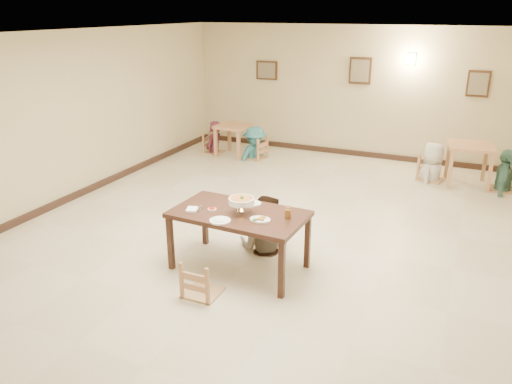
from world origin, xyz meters
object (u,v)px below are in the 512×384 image
at_px(bg_chair_ll, 214,134).
at_px(main_diner, 265,196).
at_px(chair_far, 267,219).
at_px(bg_diner_a, 213,121).
at_px(chair_near, 202,261).
at_px(bg_diner_c, 435,143).
at_px(main_table, 239,218).
at_px(drink_glass, 288,213).
at_px(bg_chair_lr, 255,138).
at_px(bg_diner_d, 509,149).
at_px(bg_chair_rl, 434,156).
at_px(bg_table_left, 234,131).
at_px(bg_table_right, 470,151).
at_px(bg_diner_b, 255,127).
at_px(bg_chair_rr, 506,164).
at_px(curry_warmer, 242,201).

bearing_deg(bg_chair_ll, main_diner, -147.63).
height_order(chair_far, bg_diner_a, bg_diner_a).
xyz_separation_m(chair_near, bg_diner_c, (2.13, 5.73, 0.33)).
xyz_separation_m(main_table, bg_diner_c, (2.00, 4.95, 0.05)).
bearing_deg(drink_glass, bg_chair_ll, 127.43).
height_order(chair_near, bg_chair_lr, bg_chair_lr).
bearing_deg(bg_diner_a, bg_diner_d, 89.18).
bearing_deg(chair_far, bg_chair_rl, 70.67).
distance_m(chair_near, main_diner, 1.53).
relative_size(main_table, bg_table_left, 2.23).
height_order(chair_near, bg_diner_d, bg_diner_d).
xyz_separation_m(drink_glass, bg_diner_a, (-3.74, 4.89, -0.11)).
distance_m(main_diner, bg_table_right, 4.97).
bearing_deg(bg_diner_b, bg_diner_c, -73.36).
distance_m(bg_chair_ll, bg_chair_lr, 1.12).
relative_size(bg_chair_lr, bg_chair_rr, 0.95).
bearing_deg(drink_glass, bg_diner_b, 118.49).
height_order(bg_chair_lr, bg_diner_d, bg_diner_d).
xyz_separation_m(bg_table_left, bg_diner_a, (-0.56, 0.03, 0.17)).
height_order(bg_table_right, bg_diner_c, bg_diner_c).
bearing_deg(bg_diner_c, bg_table_left, -76.86).
height_order(chair_near, bg_chair_rr, bg_chair_rr).
xyz_separation_m(bg_table_right, bg_diner_a, (-5.75, 0.03, 0.09)).
bearing_deg(bg_diner_b, chair_near, -146.27).
height_order(main_table, bg_diner_c, bg_diner_c).
bearing_deg(main_table, bg_diner_d, 58.26).
xyz_separation_m(bg_chair_ll, bg_diner_d, (6.42, -0.09, 0.36)).
bearing_deg(main_diner, chair_far, -93.18).
height_order(main_table, bg_chair_ll, bg_chair_ll).
xyz_separation_m(bg_chair_rr, bg_diner_c, (-1.33, 0.09, 0.26)).
distance_m(main_table, bg_chair_ll, 5.85).
height_order(bg_table_left, bg_table_right, bg_table_right).
bearing_deg(chair_far, bg_chair_lr, 121.43).
bearing_deg(bg_table_right, bg_chair_rr, -4.89).
relative_size(drink_glass, bg_diner_b, 0.10).
bearing_deg(bg_chair_rr, bg_diner_b, -92.04).
relative_size(bg_table_left, bg_diner_b, 0.52).
relative_size(chair_far, main_diner, 0.54).
bearing_deg(bg_chair_rr, bg_diner_d, -1.71).
bearing_deg(bg_diner_d, bg_diner_a, 93.36).
xyz_separation_m(main_table, bg_table_left, (-2.52, 4.93, -0.13)).
bearing_deg(bg_chair_ll, bg_chair_rr, -94.97).
bearing_deg(bg_table_left, main_table, -62.89).
bearing_deg(bg_chair_rl, main_diner, 168.88).
xyz_separation_m(drink_glass, bg_chair_ll, (-3.74, 4.89, -0.44)).
relative_size(curry_warmer, bg_diner_d, 0.23).
height_order(chair_far, bg_table_left, chair_far).
distance_m(main_table, bg_chair_rl, 5.35).
xyz_separation_m(chair_far, main_diner, (0.00, -0.06, 0.38)).
distance_m(main_diner, curry_warmer, 0.74).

